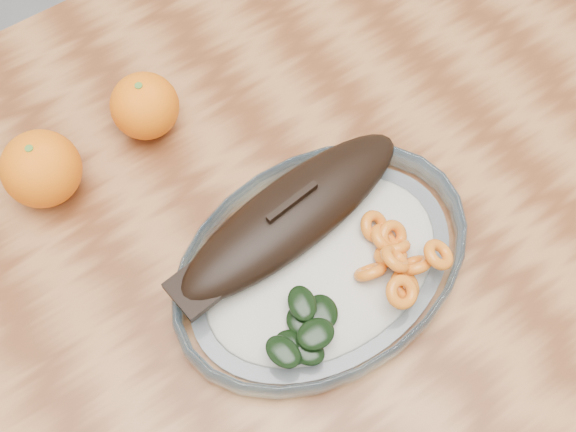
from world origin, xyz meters
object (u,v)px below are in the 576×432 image
(dining_table, at_px, (238,289))
(orange_right, at_px, (145,106))
(orange_left, at_px, (41,169))
(plated_meal, at_px, (321,259))

(dining_table, xyz_separation_m, orange_right, (0.01, 0.18, 0.14))
(dining_table, distance_m, orange_right, 0.23)
(orange_right, bearing_deg, orange_left, -174.64)
(plated_meal, height_order, orange_right, plated_meal)
(orange_left, bearing_deg, orange_right, 5.36)
(orange_left, xyz_separation_m, orange_right, (0.12, 0.01, -0.00))
(orange_left, distance_m, orange_right, 0.12)
(dining_table, bearing_deg, orange_right, 87.40)
(orange_left, relative_size, orange_right, 1.10)
(orange_right, bearing_deg, dining_table, -92.60)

